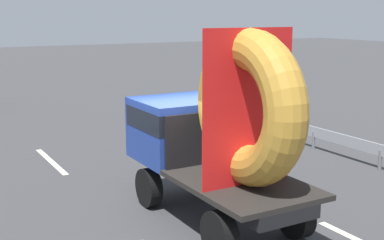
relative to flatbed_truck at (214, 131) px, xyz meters
name	(u,v)px	position (x,y,z in m)	size (l,w,h in m)	color
ground_plane	(196,206)	(0.03, 0.76, -1.86)	(120.00, 120.00, 0.00)	#38383A
flatbed_truck	(214,131)	(0.00, 0.00, 0.00)	(2.02, 4.74, 3.92)	black
guardrail	(287,125)	(5.74, 4.55, -1.33)	(0.10, 10.37, 0.71)	gray
lane_dash_left_far	(51,161)	(-1.79, 5.91, -1.85)	(2.98, 0.16, 0.01)	beige
lane_dash_right_far	(161,145)	(1.79, 6.01, -1.85)	(2.68, 0.16, 0.01)	beige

